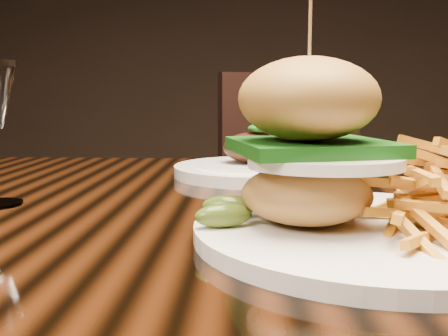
{
  "coord_description": "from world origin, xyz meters",
  "views": [
    {
      "loc": [
        -0.03,
        -0.65,
        0.88
      ],
      "look_at": [
        -0.06,
        -0.12,
        0.81
      ],
      "focal_mm": 42.0,
      "sensor_mm": 36.0,
      "label": 1
    }
  ],
  "objects_px": {
    "far_dish": "(254,166)",
    "chair_far": "(305,212)",
    "dining_table": "(274,261)",
    "burger_plate": "(366,179)"
  },
  "relations": [
    {
      "from": "far_dish",
      "to": "chair_far",
      "type": "distance_m",
      "value": 0.73
    },
    {
      "from": "far_dish",
      "to": "dining_table",
      "type": "bearing_deg",
      "value": -83.35
    },
    {
      "from": "dining_table",
      "to": "far_dish",
      "type": "relative_size",
      "value": 6.07
    },
    {
      "from": "chair_far",
      "to": "dining_table",
      "type": "bearing_deg",
      "value": -117.76
    },
    {
      "from": "far_dish",
      "to": "chair_far",
      "type": "relative_size",
      "value": 0.28
    },
    {
      "from": "burger_plate",
      "to": "chair_far",
      "type": "distance_m",
      "value": 1.09
    },
    {
      "from": "dining_table",
      "to": "chair_far",
      "type": "bearing_deg",
      "value": 81.31
    },
    {
      "from": "burger_plate",
      "to": "dining_table",
      "type": "bearing_deg",
      "value": 111.01
    },
    {
      "from": "burger_plate",
      "to": "chair_far",
      "type": "relative_size",
      "value": 0.35
    },
    {
      "from": "far_dish",
      "to": "chair_far",
      "type": "height_order",
      "value": "chair_far"
    }
  ]
}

